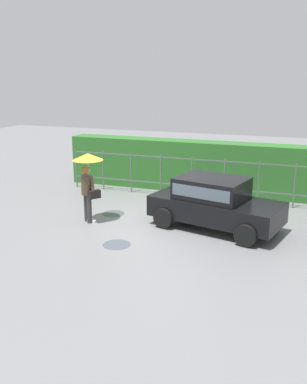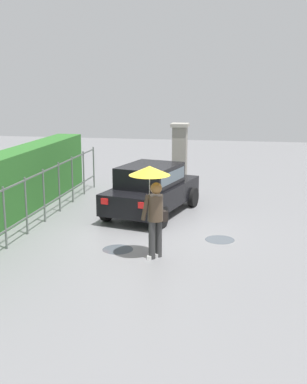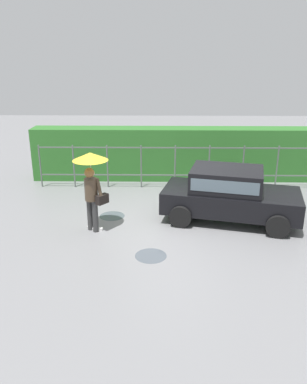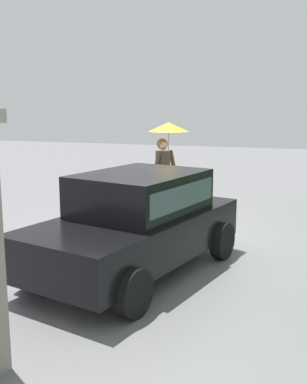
{
  "view_description": "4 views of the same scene",
  "coord_description": "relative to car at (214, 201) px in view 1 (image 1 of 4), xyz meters",
  "views": [
    {
      "loc": [
        3.76,
        -11.43,
        4.33
      ],
      "look_at": [
        -0.31,
        -0.05,
        0.97
      ],
      "focal_mm": 39.91,
      "sensor_mm": 36.0,
      "label": 1
    },
    {
      "loc": [
        -12.74,
        -2.5,
        3.92
      ],
      "look_at": [
        -0.08,
        -0.16,
        1.02
      ],
      "focal_mm": 47.12,
      "sensor_mm": 36.0,
      "label": 2
    },
    {
      "loc": [
        -0.47,
        -9.83,
        4.38
      ],
      "look_at": [
        -0.62,
        -0.47,
        1.04
      ],
      "focal_mm": 36.03,
      "sensor_mm": 36.0,
      "label": 3
    },
    {
      "loc": [
        7.61,
        2.56,
        2.44
      ],
      "look_at": [
        0.04,
        -0.04,
        0.94
      ],
      "focal_mm": 43.02,
      "sensor_mm": 36.0,
      "label": 4
    }
  ],
  "objects": [
    {
      "name": "fence_section",
      "position": [
        -1.39,
        2.76,
        0.02
      ],
      "size": [
        9.38,
        0.05,
        1.5
      ],
      "color": "#59605B",
      "rests_on": "ground"
    },
    {
      "name": "pedestrian",
      "position": [
        -3.65,
        -0.72,
        0.7
      ],
      "size": [
        0.9,
        0.9,
        2.08
      ],
      "rotation": [
        0.0,
        0.0,
        0.91
      ],
      "color": "#333333",
      "rests_on": "ground"
    },
    {
      "name": "hedge_row",
      "position": [
        -1.39,
        3.84,
        0.15
      ],
      "size": [
        10.33,
        0.9,
        1.9
      ],
      "primitive_type": "cube",
      "color": "#2D6B28",
      "rests_on": "ground"
    },
    {
      "name": "car",
      "position": [
        0.0,
        0.0,
        0.0
      ],
      "size": [
        3.98,
        2.54,
        1.48
      ],
      "rotation": [
        0.0,
        0.0,
        -0.24
      ],
      "color": "black",
      "rests_on": "ground"
    },
    {
      "name": "ground_plane",
      "position": [
        -1.45,
        -0.19,
        -0.8
      ],
      "size": [
        40.0,
        40.0,
        0.0
      ],
      "primitive_type": "plane",
      "color": "slate"
    },
    {
      "name": "puddle_near",
      "position": [
        -2.11,
        -2.14,
        -0.8
      ],
      "size": [
        0.74,
        0.74,
        0.0
      ],
      "primitive_type": "cylinder",
      "color": "#4C545B",
      "rests_on": "ground"
    },
    {
      "name": "puddle_far",
      "position": [
        -3.29,
        0.18,
        -0.8
      ],
      "size": [
        0.72,
        0.72,
        0.0
      ],
      "primitive_type": "cylinder",
      "color": "#4C545B",
      "rests_on": "ground"
    }
  ]
}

